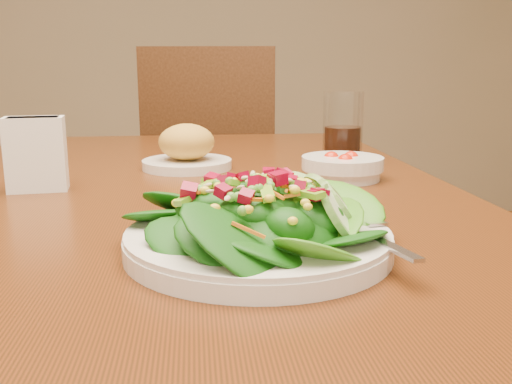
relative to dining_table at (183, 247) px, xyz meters
The scene contains 7 objects.
dining_table is the anchor object (origin of this frame).
chair_far 1.10m from the dining_table, 85.25° to the left, with size 0.53×0.53×1.00m.
salad_plate 0.37m from the dining_table, 73.40° to the right, with size 0.29×0.29×0.08m.
bread_plate 0.22m from the dining_table, 87.24° to the left, with size 0.17×0.17×0.09m.
tomato_bowl 0.31m from the dining_table, ahead, with size 0.14×0.14×0.05m.
drinking_glass 0.43m from the dining_table, 34.82° to the left, with size 0.08×0.08×0.14m.
napkin_holder 0.28m from the dining_table, behind, with size 0.10×0.06×0.12m.
Camera 1 is at (0.02, -0.91, 0.95)m, focal length 40.00 mm.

